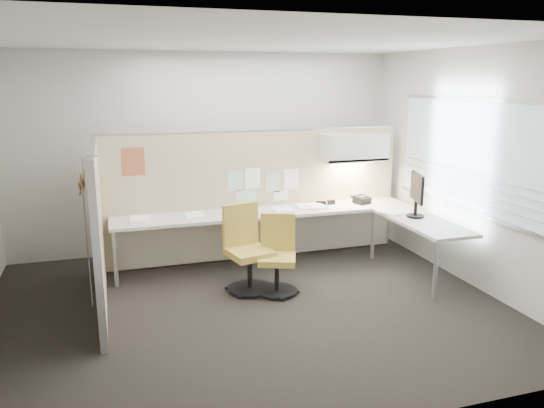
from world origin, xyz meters
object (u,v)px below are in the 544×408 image
object	(u,v)px
chair_left	(247,251)
monitor	(417,192)
desk	(294,221)
phone	(362,200)
chair_right	(277,257)

from	to	relation	value
chair_left	monitor	bearing A→B (deg)	-15.30
desk	chair_left	size ratio (longest dim) A/B	4.01
monitor	phone	bearing A→B (deg)	37.13
chair_left	phone	bearing A→B (deg)	10.05
chair_left	phone	size ratio (longest dim) A/B	3.82
monitor	desk	bearing A→B (deg)	80.47
chair_left	chair_right	distance (m)	0.37
desk	phone	size ratio (longest dim) A/B	15.33
desk	phone	bearing A→B (deg)	8.83
desk	chair_right	bearing A→B (deg)	-121.14
desk	chair_left	xyz separation A→B (m)	(-0.81, -0.63, -0.14)
phone	desk	bearing A→B (deg)	169.67
desk	chair_left	world-z (taller)	chair_left
desk	chair_right	distance (m)	0.96
chair_left	chair_right	xyz separation A→B (m)	(0.32, -0.17, -0.05)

